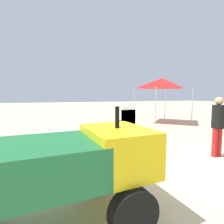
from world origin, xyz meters
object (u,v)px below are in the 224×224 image
object	(u,v)px
stacked_plastic_chairs	(127,123)
popup_canopy	(162,83)
surfboard_pile	(16,147)
cooler_box	(121,152)
lifeguard_near_center	(218,123)
utility_cart	(58,166)

from	to	relation	value
stacked_plastic_chairs	popup_canopy	size ratio (longest dim) A/B	0.48
popup_canopy	stacked_plastic_chairs	bearing A→B (deg)	-136.83
surfboard_pile	cooler_box	size ratio (longest dim) A/B	4.47
stacked_plastic_chairs	surfboard_pile	distance (m)	3.41
lifeguard_near_center	utility_cart	bearing A→B (deg)	-164.20
lifeguard_near_center	popup_canopy	world-z (taller)	popup_canopy
utility_cart	cooler_box	size ratio (longest dim) A/B	4.71
utility_cart	lifeguard_near_center	bearing A→B (deg)	15.80
stacked_plastic_chairs	surfboard_pile	xyz separation A→B (m)	(-3.31, 0.57, -0.62)
utility_cart	surfboard_pile	xyz separation A→B (m)	(-0.97, 3.55, -0.66)
popup_canopy	utility_cart	bearing A→B (deg)	-133.39
popup_canopy	cooler_box	bearing A→B (deg)	-134.32
surfboard_pile	popup_canopy	world-z (taller)	popup_canopy
lifeguard_near_center	popup_canopy	distance (m)	6.31
surfboard_pile	cooler_box	distance (m)	3.10
utility_cart	cooler_box	bearing A→B (deg)	49.11
utility_cart	surfboard_pile	bearing A→B (deg)	105.26
surfboard_pile	cooler_box	world-z (taller)	cooler_box
cooler_box	surfboard_pile	bearing A→B (deg)	148.76
lifeguard_near_center	surfboard_pile	bearing A→B (deg)	155.36
surfboard_pile	cooler_box	xyz separation A→B (m)	(2.65, -1.61, 0.04)
surfboard_pile	lifeguard_near_center	distance (m)	5.72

